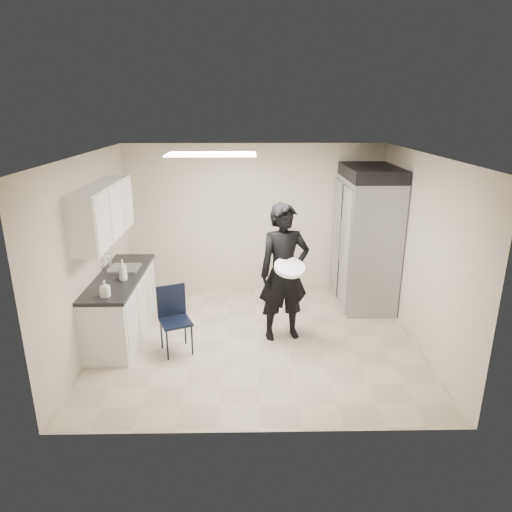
{
  "coord_description": "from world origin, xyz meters",
  "views": [
    {
      "loc": [
        -0.11,
        -5.88,
        3.18
      ],
      "look_at": [
        -0.0,
        0.2,
        1.19
      ],
      "focal_mm": 32.0,
      "sensor_mm": 36.0,
      "label": 1
    }
  ],
  "objects_px": {
    "folding_chair": "(176,322)",
    "lower_counter": "(122,306)",
    "man_tuxedo": "(284,273)",
    "commercial_fridge": "(366,243)"
  },
  "relations": [
    {
      "from": "folding_chair",
      "to": "man_tuxedo",
      "type": "height_order",
      "value": "man_tuxedo"
    },
    {
      "from": "lower_counter",
      "to": "folding_chair",
      "type": "distance_m",
      "value": 1.03
    },
    {
      "from": "man_tuxedo",
      "to": "lower_counter",
      "type": "bearing_deg",
      "value": 164.47
    },
    {
      "from": "folding_chair",
      "to": "lower_counter",
      "type": "bearing_deg",
      "value": 124.23
    },
    {
      "from": "commercial_fridge",
      "to": "folding_chair",
      "type": "distance_m",
      "value": 3.4
    },
    {
      "from": "folding_chair",
      "to": "commercial_fridge",
      "type": "bearing_deg",
      "value": 6.03
    },
    {
      "from": "folding_chair",
      "to": "man_tuxedo",
      "type": "xyz_separation_m",
      "value": [
        1.47,
        0.42,
        0.54
      ]
    },
    {
      "from": "lower_counter",
      "to": "commercial_fridge",
      "type": "height_order",
      "value": "commercial_fridge"
    },
    {
      "from": "lower_counter",
      "to": "folding_chair",
      "type": "height_order",
      "value": "folding_chair"
    },
    {
      "from": "commercial_fridge",
      "to": "folding_chair",
      "type": "bearing_deg",
      "value": -150.83
    }
  ]
}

